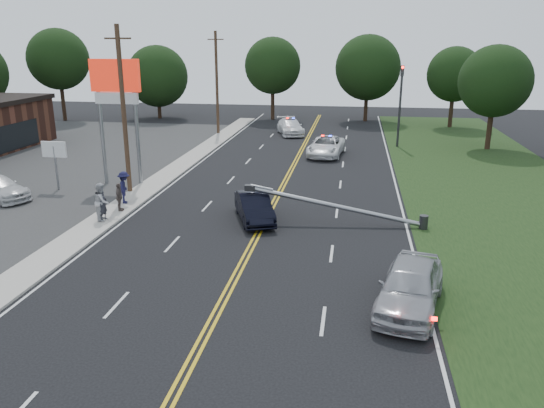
% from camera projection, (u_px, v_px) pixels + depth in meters
% --- Properties ---
extents(ground, '(120.00, 120.00, 0.00)m').
position_uv_depth(ground, '(230.00, 287.00, 20.35)').
color(ground, black).
rests_on(ground, ground).
extents(sidewalk, '(1.80, 70.00, 0.12)m').
position_uv_depth(sidewalk, '(129.00, 202.00, 31.01)').
color(sidewalk, '#ADA79D').
rests_on(sidewalk, ground).
extents(grass_verge, '(12.00, 80.00, 0.01)m').
position_uv_depth(grass_verge, '(524.00, 221.00, 27.80)').
color(grass_verge, black).
rests_on(grass_verge, ground).
extents(centerline_yellow, '(0.36, 80.00, 0.00)m').
position_uv_depth(centerline_yellow, '(271.00, 209.00, 29.79)').
color(centerline_yellow, gold).
rests_on(centerline_yellow, ground).
extents(pylon_sign, '(3.20, 0.35, 8.00)m').
position_uv_depth(pylon_sign, '(116.00, 92.00, 33.35)').
color(pylon_sign, gray).
rests_on(pylon_sign, ground).
extents(small_sign, '(1.60, 0.14, 3.10)m').
position_uv_depth(small_sign, '(55.00, 154.00, 33.06)').
color(small_sign, gray).
rests_on(small_sign, ground).
extents(traffic_signal, '(0.28, 0.41, 7.05)m').
position_uv_depth(traffic_signal, '(400.00, 99.00, 46.20)').
color(traffic_signal, '#2D2D30').
rests_on(traffic_signal, ground).
extents(fallen_streetlight, '(9.36, 0.44, 1.91)m').
position_uv_depth(fallen_streetlight, '(346.00, 208.00, 27.01)').
color(fallen_streetlight, '#2D2D30').
rests_on(fallen_streetlight, ground).
extents(utility_pole_mid, '(1.60, 0.28, 10.00)m').
position_uv_depth(utility_pole_mid, '(124.00, 111.00, 31.54)').
color(utility_pole_mid, '#382619').
rests_on(utility_pole_mid, ground).
extents(utility_pole_far, '(1.60, 0.28, 10.00)m').
position_uv_depth(utility_pole_far, '(217.00, 83.00, 52.31)').
color(utility_pole_far, '#382619').
rests_on(utility_pole_far, ground).
extents(tree_4, '(6.92, 6.92, 10.50)m').
position_uv_depth(tree_4, '(58.00, 59.00, 60.92)').
color(tree_4, black).
rests_on(tree_4, ground).
extents(tree_5, '(7.24, 7.24, 8.63)m').
position_uv_depth(tree_5, '(157.00, 76.00, 63.38)').
color(tree_5, black).
rests_on(tree_5, ground).
extents(tree_6, '(6.55, 6.55, 9.56)m').
position_uv_depth(tree_6, '(273.00, 66.00, 62.02)').
color(tree_6, black).
rests_on(tree_6, ground).
extents(tree_7, '(7.44, 7.44, 9.84)m').
position_uv_depth(tree_7, '(368.00, 68.00, 60.82)').
color(tree_7, black).
rests_on(tree_7, ground).
extents(tree_8, '(5.83, 5.83, 8.56)m').
position_uv_depth(tree_8, '(455.00, 74.00, 56.54)').
color(tree_8, black).
rests_on(tree_8, ground).
extents(tree_9, '(6.04, 6.04, 8.83)m').
position_uv_depth(tree_9, '(495.00, 81.00, 44.68)').
color(tree_9, black).
rests_on(tree_9, ground).
extents(crashed_sedan, '(2.98, 4.64, 1.45)m').
position_uv_depth(crashed_sedan, '(254.00, 207.00, 27.74)').
color(crashed_sedan, black).
rests_on(crashed_sedan, ground).
extents(waiting_sedan, '(3.09, 5.34, 1.71)m').
position_uv_depth(waiting_sedan, '(410.00, 286.00, 18.53)').
color(waiting_sedan, '#A5A7AD').
rests_on(waiting_sedan, ground).
extents(emergency_a, '(3.14, 5.81, 1.55)m').
position_uv_depth(emergency_a, '(326.00, 146.00, 43.51)').
color(emergency_a, white).
rests_on(emergency_a, ground).
extents(emergency_b, '(3.66, 5.75, 1.55)m').
position_uv_depth(emergency_b, '(290.00, 127.00, 53.38)').
color(emergency_b, silver).
rests_on(emergency_b, ground).
extents(bystander_a, '(0.47, 0.63, 1.57)m').
position_uv_depth(bystander_a, '(103.00, 205.00, 27.43)').
color(bystander_a, '#292931').
rests_on(bystander_a, sidewalk).
extents(bystander_b, '(1.00, 1.14, 1.97)m').
position_uv_depth(bystander_b, '(102.00, 202.00, 27.41)').
color(bystander_b, '#AFAFB4').
rests_on(bystander_b, sidewalk).
extents(bystander_c, '(1.06, 1.36, 1.85)m').
position_uv_depth(bystander_c, '(124.00, 187.00, 30.29)').
color(bystander_c, '#181739').
rests_on(bystander_c, sidewalk).
extents(bystander_d, '(0.55, 0.97, 1.56)m').
position_uv_depth(bystander_d, '(119.00, 197.00, 28.94)').
color(bystander_d, '#5A4D48').
rests_on(bystander_d, sidewalk).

